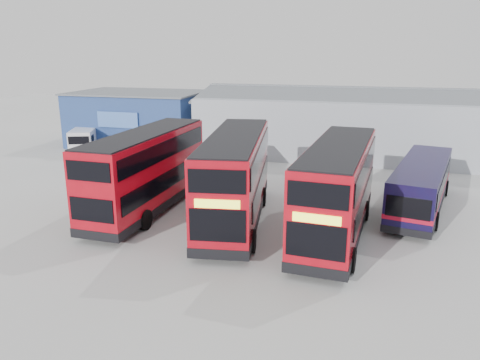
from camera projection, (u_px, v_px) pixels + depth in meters
ground_plane at (221, 219)px, 26.01m from camera, size 120.00×120.00×0.00m
office_block at (139, 118)px, 45.55m from camera, size 12.30×8.32×5.12m
maintenance_shed at (373, 124)px, 41.85m from camera, size 30.50×12.00×5.89m
double_decker_left at (147, 172)px, 26.79m from camera, size 3.06×11.08×4.65m
double_decker_centre at (235, 179)px, 25.06m from camera, size 4.33×11.64×4.82m
double_decker_right at (337, 191)px, 23.16m from camera, size 3.50×11.29×4.70m
single_decker_blue at (421, 187)px, 27.10m from camera, size 4.54×10.81×2.86m
panel_van at (85, 139)px, 42.63m from camera, size 3.56×5.28×2.15m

